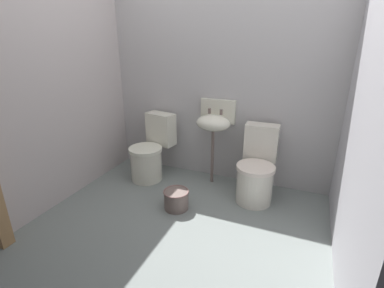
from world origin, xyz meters
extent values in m
cube|color=slate|center=(0.00, 0.00, -0.04)|extent=(3.07, 2.49, 0.08)
cube|color=#B1ADAE|center=(0.00, 1.10, 1.24)|extent=(3.07, 0.10, 2.47)
cube|color=#B7ADAC|center=(-1.39, 0.10, 1.24)|extent=(0.10, 2.29, 2.47)
cube|color=#ACAAB0|center=(1.39, 0.10, 1.24)|extent=(0.10, 2.29, 2.47)
cylinder|color=silver|center=(-0.75, 0.61, 0.19)|extent=(0.45, 0.45, 0.38)
cylinder|color=silver|center=(-0.75, 0.61, 0.40)|extent=(0.47, 0.47, 0.04)
cube|color=silver|center=(-0.69, 0.90, 0.58)|extent=(0.39, 0.25, 0.40)
cylinder|color=silver|center=(0.57, 0.61, 0.19)|extent=(0.39, 0.39, 0.38)
cylinder|color=silver|center=(0.57, 0.61, 0.40)|extent=(0.41, 0.41, 0.04)
cube|color=silver|center=(0.56, 0.91, 0.58)|extent=(0.37, 0.19, 0.40)
cylinder|color=#6E5C57|center=(0.02, 0.86, 0.33)|extent=(0.04, 0.04, 0.66)
ellipsoid|color=silver|center=(0.02, 0.86, 0.75)|extent=(0.40, 0.32, 0.18)
cube|color=silver|center=(0.02, 1.02, 0.85)|extent=(0.42, 0.04, 0.28)
cylinder|color=#6E5C57|center=(-0.05, 0.92, 0.87)|extent=(0.04, 0.04, 0.06)
cylinder|color=#6E5C57|center=(0.09, 0.92, 0.87)|extent=(0.04, 0.04, 0.06)
cylinder|color=#6E5C57|center=(-0.14, 0.17, 0.10)|extent=(0.25, 0.25, 0.20)
torus|color=#755552|center=(-0.14, 0.17, 0.20)|extent=(0.27, 0.27, 0.02)
camera|label=1|loc=(0.99, -2.12, 1.68)|focal=26.72mm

